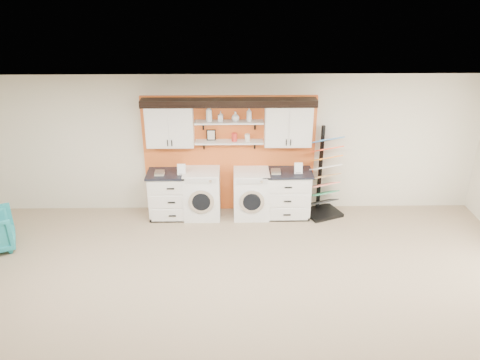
{
  "coord_description": "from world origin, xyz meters",
  "views": [
    {
      "loc": [
        0.07,
        -4.77,
        4.59
      ],
      "look_at": [
        0.18,
        2.3,
        1.39
      ],
      "focal_mm": 35.0,
      "sensor_mm": 36.0,
      "label": 1
    }
  ],
  "objects_px": {
    "base_cabinet_left": "(173,194)",
    "sample_rack": "(324,189)",
    "base_cabinet_right": "(286,193)",
    "dryer": "(251,194)",
    "washer": "(202,194)"
  },
  "relations": [
    {
      "from": "dryer",
      "to": "base_cabinet_left",
      "type": "bearing_deg",
      "value": 179.88
    },
    {
      "from": "base_cabinet_left",
      "to": "base_cabinet_right",
      "type": "bearing_deg",
      "value": -0.0
    },
    {
      "from": "washer",
      "to": "dryer",
      "type": "height_order",
      "value": "washer"
    },
    {
      "from": "base_cabinet_left",
      "to": "sample_rack",
      "type": "bearing_deg",
      "value": 0.69
    },
    {
      "from": "washer",
      "to": "base_cabinet_right",
      "type": "bearing_deg",
      "value": 0.11
    },
    {
      "from": "base_cabinet_left",
      "to": "dryer",
      "type": "distance_m",
      "value": 1.56
    },
    {
      "from": "base_cabinet_right",
      "to": "base_cabinet_left",
      "type": "bearing_deg",
      "value": 180.0
    },
    {
      "from": "base_cabinet_right",
      "to": "dryer",
      "type": "bearing_deg",
      "value": -179.72
    },
    {
      "from": "base_cabinet_left",
      "to": "base_cabinet_right",
      "type": "distance_m",
      "value": 2.26
    },
    {
      "from": "base_cabinet_right",
      "to": "sample_rack",
      "type": "bearing_deg",
      "value": 2.74
    },
    {
      "from": "base_cabinet_left",
      "to": "sample_rack",
      "type": "relative_size",
      "value": 0.53
    },
    {
      "from": "base_cabinet_left",
      "to": "washer",
      "type": "bearing_deg",
      "value": -0.33
    },
    {
      "from": "base_cabinet_right",
      "to": "washer",
      "type": "distance_m",
      "value": 1.68
    },
    {
      "from": "sample_rack",
      "to": "dryer",
      "type": "bearing_deg",
      "value": 158.89
    },
    {
      "from": "sample_rack",
      "to": "base_cabinet_left",
      "type": "bearing_deg",
      "value": 158.03
    }
  ]
}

